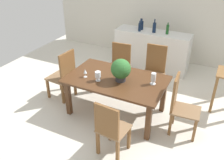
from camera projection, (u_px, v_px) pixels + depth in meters
ground_plane at (122, 104)px, 4.89m from camera, size 7.04×7.04×0.00m
back_wall at (165, 11)px, 6.28m from camera, size 6.40×0.10×2.60m
dining_table at (116, 83)px, 4.36m from camera, size 1.75×1.07×0.73m
chair_head_end at (64, 74)px, 4.83m from camera, size 0.51×0.49×1.04m
chair_near_right at (110, 128)px, 3.48m from camera, size 0.45×0.45×0.96m
chair_far_right at (154, 68)px, 5.03m from camera, size 0.47×0.43×1.05m
chair_foot_end at (180, 104)px, 3.95m from camera, size 0.49×0.43×1.04m
chair_far_left at (120, 63)px, 5.36m from camera, size 0.49×0.45×0.94m
flower_centerpiece at (121, 69)px, 4.14m from camera, size 0.35×0.35×0.40m
crystal_vase_left at (98, 75)px, 4.20m from camera, size 0.10×0.10×0.18m
crystal_vase_center_near at (153, 78)px, 4.09m from camera, size 0.10×0.10×0.21m
wine_glass at (85, 72)px, 4.32m from camera, size 0.06×0.06×0.15m
kitchen_counter at (152, 50)px, 6.07m from camera, size 1.81×0.53×0.97m
wine_bottle_clear at (141, 24)px, 6.05m from camera, size 0.08×0.08×0.24m
wine_bottle_tall at (154, 27)px, 5.73m from camera, size 0.08×0.08×0.32m
wine_bottle_amber at (142, 25)px, 5.92m from camera, size 0.08×0.08×0.27m
wine_bottle_green at (167, 29)px, 5.63m from camera, size 0.07×0.07×0.27m
wine_bottle_dark at (140, 27)px, 5.82m from camera, size 0.07×0.07×0.24m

